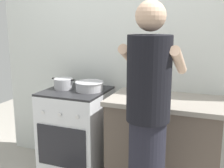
{
  "coord_description": "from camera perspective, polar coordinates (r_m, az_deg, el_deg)",
  "views": [
    {
      "loc": [
        0.99,
        -2.27,
        1.56
      ],
      "look_at": [
        0.05,
        0.12,
        1.0
      ],
      "focal_mm": 45.64,
      "sensor_mm": 36.0,
      "label": 1
    }
  ],
  "objects": [
    {
      "name": "back_wall",
      "position": [
        2.9,
        5.55,
        6.11
      ],
      "size": [
        3.2,
        0.1,
        2.5
      ],
      "color": "silver",
      "rests_on": "ground"
    },
    {
      "name": "utensil_crock",
      "position": [
        2.76,
        7.03,
        0.62
      ],
      "size": [
        0.1,
        0.1,
        0.33
      ],
      "color": "silver",
      "rests_on": "countertop"
    },
    {
      "name": "countertop",
      "position": [
        2.7,
        10.41,
        -12.16
      ],
      "size": [
        1.0,
        0.6,
        0.9
      ],
      "color": "brown",
      "rests_on": "ground"
    },
    {
      "name": "person",
      "position": [
        2.01,
        7.19,
        -8.18
      ],
      "size": [
        0.41,
        0.5,
        1.7
      ],
      "color": "black",
      "rests_on": "ground"
    },
    {
      "name": "mixing_bowl",
      "position": [
        2.79,
        -4.56,
        -0.35
      ],
      "size": [
        0.28,
        0.28,
        0.09
      ],
      "color": "#B7B7BC",
      "rests_on": "stove_range"
    },
    {
      "name": "stove_range",
      "position": [
        2.98,
        -7.09,
        -9.68
      ],
      "size": [
        0.6,
        0.62,
        0.9
      ],
      "color": "silver",
      "rests_on": "ground"
    },
    {
      "name": "spice_bottle",
      "position": [
        2.46,
        9.57,
        -2.34
      ],
      "size": [
        0.04,
        0.04,
        0.1
      ],
      "color": "silver",
      "rests_on": "countertop"
    },
    {
      "name": "pot",
      "position": [
        2.9,
        -9.7,
        0.06
      ],
      "size": [
        0.26,
        0.19,
        0.11
      ],
      "color": "#B2B2B7",
      "rests_on": "stove_range"
    }
  ]
}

